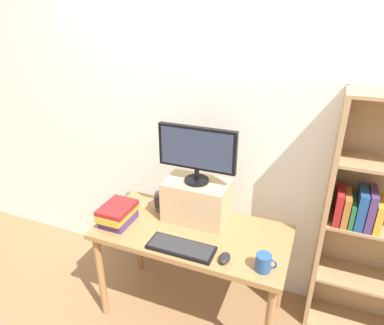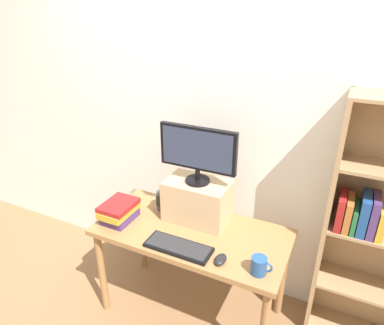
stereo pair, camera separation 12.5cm
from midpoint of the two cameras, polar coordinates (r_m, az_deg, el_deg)
The scene contains 10 objects.
ground_plane at distance 2.77m, azimuth -1.39°, elevation -23.29°, with size 12.00×12.00×0.00m, color olive.
back_wall at distance 2.42m, azimuth 2.83°, elevation 6.49°, with size 7.00×0.08×2.60m.
desk at distance 2.34m, azimuth -1.55°, elevation -12.97°, with size 1.26×0.62×0.72m.
riser_box at distance 2.32m, azimuth -0.78°, elevation -6.36°, with size 0.43×0.26×0.29m.
computer_monitor at distance 2.15m, azimuth -0.85°, elevation 1.84°, with size 0.52×0.16×0.38m.
keyboard at distance 2.13m, azimuth -3.56°, elevation -13.99°, with size 0.41×0.16×0.02m.
computer_mouse at distance 2.05m, azimuth 3.64°, elevation -15.64°, with size 0.06×0.10×0.04m.
book_stack at distance 2.38m, azimuth -13.76°, elevation -8.33°, with size 0.19×0.26×0.13m.
coffee_mug at distance 1.99m, azimuth 10.03°, elevation -16.13°, with size 0.12×0.09×0.10m.
desk_speaker at distance 2.46m, azimuth -6.78°, elevation -6.45°, with size 0.08×0.08×0.14m.
Camera 1 is at (0.69, -1.72, 2.06)m, focal length 32.00 mm.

